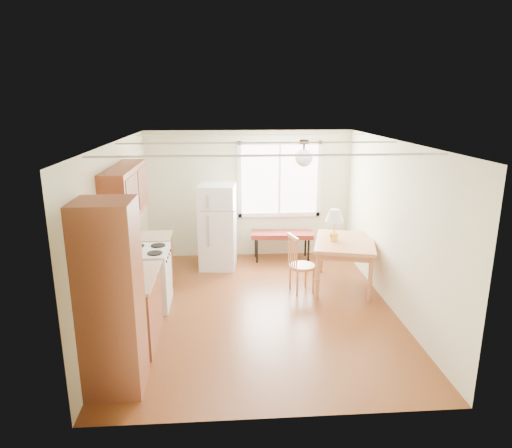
{
  "coord_description": "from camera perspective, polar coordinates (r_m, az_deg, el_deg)",
  "views": [
    {
      "loc": [
        -0.5,
        -6.34,
        3.06
      ],
      "look_at": [
        0.0,
        0.63,
        1.15
      ],
      "focal_mm": 32.0,
      "sensor_mm": 36.0,
      "label": 1
    }
  ],
  "objects": [
    {
      "name": "kettle",
      "position": [
        6.07,
        -16.34,
        -5.34
      ],
      "size": [
        0.11,
        0.11,
        0.21
      ],
      "color": "red",
      "rests_on": "kitchen_run"
    },
    {
      "name": "chair",
      "position": [
        7.44,
        5.17,
        -4.52
      ],
      "size": [
        0.46,
        0.45,
        0.96
      ],
      "rotation": [
        0.0,
        0.0,
        0.27
      ],
      "color": "#B26C44",
      "rests_on": "ground"
    },
    {
      "name": "pendant_light",
      "position": [
        6.9,
        5.98,
        8.34
      ],
      "size": [
        0.26,
        0.26,
        0.4
      ],
      "color": "black",
      "rests_on": "room_shell"
    },
    {
      "name": "room_shell",
      "position": [
        6.61,
        0.36,
        -0.61
      ],
      "size": [
        4.6,
        5.6,
        2.62
      ],
      "color": "#522611",
      "rests_on": "ground"
    },
    {
      "name": "refrigerator",
      "position": [
        8.48,
        -4.82,
        -0.31
      ],
      "size": [
        0.72,
        0.72,
        1.58
      ],
      "rotation": [
        0.0,
        0.0,
        -0.12
      ],
      "color": "silver",
      "rests_on": "ground"
    },
    {
      "name": "coffee_maker",
      "position": [
        5.88,
        -15.91,
        -5.38
      ],
      "size": [
        0.24,
        0.28,
        0.39
      ],
      "rotation": [
        0.0,
        0.0,
        -0.18
      ],
      "color": "black",
      "rests_on": "kitchen_run"
    },
    {
      "name": "table_lamp",
      "position": [
        7.59,
        9.81,
        0.73
      ],
      "size": [
        0.31,
        0.31,
        0.54
      ],
      "rotation": [
        0.0,
        0.0,
        -0.09
      ],
      "color": "gold",
      "rests_on": "dining_table"
    },
    {
      "name": "bench",
      "position": [
        8.95,
        3.26,
        -1.43
      ],
      "size": [
        1.23,
        0.54,
        0.55
      ],
      "rotation": [
        0.0,
        0.0,
        -0.08
      ],
      "color": "maroon",
      "rests_on": "ground"
    },
    {
      "name": "window_unit",
      "position": [
        9.01,
        2.95,
        5.6
      ],
      "size": [
        1.64,
        0.05,
        1.51
      ],
      "color": "white",
      "rests_on": "room_shell"
    },
    {
      "name": "kitchen_run",
      "position": [
        6.24,
        -15.17,
        -6.11
      ],
      "size": [
        0.65,
        3.4,
        2.2
      ],
      "color": "brown",
      "rests_on": "ground"
    },
    {
      "name": "dining_table",
      "position": [
        7.75,
        11.03,
        -2.8
      ],
      "size": [
        1.25,
        1.47,
        0.79
      ],
      "rotation": [
        0.0,
        0.0,
        -0.26
      ],
      "color": "#B26C44",
      "rests_on": "ground"
    }
  ]
}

